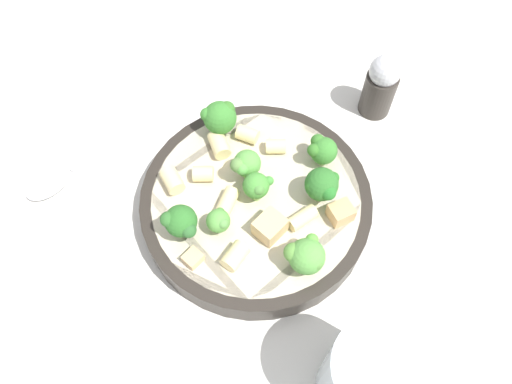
# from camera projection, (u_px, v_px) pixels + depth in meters

# --- Properties ---
(ground_plane) EXTENTS (2.00, 2.00, 0.00)m
(ground_plane) POSITION_uv_depth(u_px,v_px,m) (256.00, 211.00, 0.53)
(ground_plane) COLOR beige
(pasta_bowl) EXTENTS (0.23, 0.23, 0.03)m
(pasta_bowl) POSITION_uv_depth(u_px,v_px,m) (256.00, 203.00, 0.51)
(pasta_bowl) COLOR #28231E
(pasta_bowl) RESTS_ON ground_plane
(broccoli_floret_0) EXTENTS (0.03, 0.04, 0.04)m
(broccoli_floret_0) POSITION_uv_depth(u_px,v_px,m) (306.00, 256.00, 0.44)
(broccoli_floret_0) COLOR #93B766
(broccoli_floret_0) RESTS_ON pasta_bowl
(broccoli_floret_1) EXTENTS (0.03, 0.03, 0.04)m
(broccoli_floret_1) POSITION_uv_depth(u_px,v_px,m) (181.00, 222.00, 0.46)
(broccoli_floret_1) COLOR #84AD60
(broccoli_floret_1) RESTS_ON pasta_bowl
(broccoli_floret_2) EXTENTS (0.02, 0.02, 0.03)m
(broccoli_floret_2) POSITION_uv_depth(u_px,v_px,m) (219.00, 221.00, 0.47)
(broccoli_floret_2) COLOR #9EC175
(broccoli_floret_2) RESTS_ON pasta_bowl
(broccoli_floret_3) EXTENTS (0.04, 0.03, 0.04)m
(broccoli_floret_3) POSITION_uv_depth(u_px,v_px,m) (322.00, 185.00, 0.48)
(broccoli_floret_3) COLOR #93B766
(broccoli_floret_3) RESTS_ON pasta_bowl
(broccoli_floret_4) EXTENTS (0.03, 0.03, 0.03)m
(broccoli_floret_4) POSITION_uv_depth(u_px,v_px,m) (322.00, 150.00, 0.50)
(broccoli_floret_4) COLOR #93B766
(broccoli_floret_4) RESTS_ON pasta_bowl
(broccoli_floret_5) EXTENTS (0.03, 0.03, 0.04)m
(broccoli_floret_5) POSITION_uv_depth(u_px,v_px,m) (260.00, 187.00, 0.48)
(broccoli_floret_5) COLOR #84AD60
(broccoli_floret_5) RESTS_ON pasta_bowl
(broccoli_floret_6) EXTENTS (0.03, 0.03, 0.04)m
(broccoli_floret_6) POSITION_uv_depth(u_px,v_px,m) (245.00, 165.00, 0.49)
(broccoli_floret_6) COLOR #9EC175
(broccoli_floret_6) RESTS_ON pasta_bowl
(broccoli_floret_7) EXTENTS (0.04, 0.04, 0.04)m
(broccoli_floret_7) POSITION_uv_depth(u_px,v_px,m) (220.00, 117.00, 0.52)
(broccoli_floret_7) COLOR #84AD60
(broccoli_floret_7) RESTS_ON pasta_bowl
(rigatoni_0) EXTENTS (0.03, 0.03, 0.02)m
(rigatoni_0) POSITION_uv_depth(u_px,v_px,m) (226.00, 198.00, 0.49)
(rigatoni_0) COLOR beige
(rigatoni_0) RESTS_ON pasta_bowl
(rigatoni_1) EXTENTS (0.03, 0.03, 0.02)m
(rigatoni_1) POSITION_uv_depth(u_px,v_px,m) (235.00, 256.00, 0.46)
(rigatoni_1) COLOR beige
(rigatoni_1) RESTS_ON pasta_bowl
(rigatoni_2) EXTENTS (0.02, 0.02, 0.02)m
(rigatoni_2) POSITION_uv_depth(u_px,v_px,m) (276.00, 146.00, 0.52)
(rigatoni_2) COLOR beige
(rigatoni_2) RESTS_ON pasta_bowl
(rigatoni_3) EXTENTS (0.03, 0.02, 0.02)m
(rigatoni_3) POSITION_uv_depth(u_px,v_px,m) (172.00, 181.00, 0.50)
(rigatoni_3) COLOR beige
(rigatoni_3) RESTS_ON pasta_bowl
(rigatoni_4) EXTENTS (0.03, 0.02, 0.02)m
(rigatoni_4) POSITION_uv_depth(u_px,v_px,m) (219.00, 145.00, 0.52)
(rigatoni_4) COLOR beige
(rigatoni_4) RESTS_ON pasta_bowl
(rigatoni_5) EXTENTS (0.03, 0.03, 0.02)m
(rigatoni_5) POSITION_uv_depth(u_px,v_px,m) (247.00, 134.00, 0.53)
(rigatoni_5) COLOR beige
(rigatoni_5) RESTS_ON pasta_bowl
(rigatoni_6) EXTENTS (0.02, 0.02, 0.02)m
(rigatoni_6) POSITION_uv_depth(u_px,v_px,m) (203.00, 174.00, 0.50)
(rigatoni_6) COLOR beige
(rigatoni_6) RESTS_ON pasta_bowl
(rigatoni_7) EXTENTS (0.02, 0.03, 0.01)m
(rigatoni_7) POSITION_uv_depth(u_px,v_px,m) (302.00, 218.00, 0.48)
(rigatoni_7) COLOR beige
(rigatoni_7) RESTS_ON pasta_bowl
(chicken_chunk_0) EXTENTS (0.03, 0.04, 0.02)m
(chicken_chunk_0) POSITION_uv_depth(u_px,v_px,m) (270.00, 227.00, 0.47)
(chicken_chunk_0) COLOR tan
(chicken_chunk_0) RESTS_ON pasta_bowl
(chicken_chunk_1) EXTENTS (0.02, 0.02, 0.01)m
(chicken_chunk_1) POSITION_uv_depth(u_px,v_px,m) (193.00, 258.00, 0.46)
(chicken_chunk_1) COLOR tan
(chicken_chunk_1) RESTS_ON pasta_bowl
(chicken_chunk_2) EXTENTS (0.02, 0.02, 0.02)m
(chicken_chunk_2) POSITION_uv_depth(u_px,v_px,m) (341.00, 213.00, 0.48)
(chicken_chunk_2) COLOR tan
(chicken_chunk_2) RESTS_ON pasta_bowl
(drinking_glass) EXTENTS (0.08, 0.08, 0.10)m
(drinking_glass) POSITION_uv_depth(u_px,v_px,m) (369.00, 381.00, 0.40)
(drinking_glass) COLOR silver
(drinking_glass) RESTS_ON ground_plane
(pepper_shaker) EXTENTS (0.04, 0.04, 0.08)m
(pepper_shaker) POSITION_uv_depth(u_px,v_px,m) (381.00, 85.00, 0.56)
(pepper_shaker) COLOR #332D28
(pepper_shaker) RESTS_ON ground_plane
(spoon) EXTENTS (0.10, 0.16, 0.01)m
(spoon) POSITION_uv_depth(u_px,v_px,m) (65.00, 170.00, 0.55)
(spoon) COLOR silver
(spoon) RESTS_ON ground_plane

